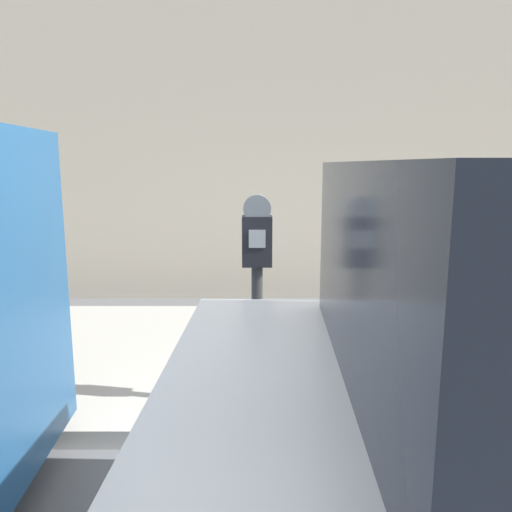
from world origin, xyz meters
name	(u,v)px	position (x,y,z in m)	size (l,w,h in m)	color
sidewalk	(295,356)	(0.00, 2.20, 0.06)	(24.00, 2.80, 0.12)	#ADAAA3
building_facade	(284,37)	(0.00, 4.55, 3.33)	(24.00, 0.30, 6.67)	beige
parking_meter	(256,266)	(-0.36, 1.15, 1.11)	(0.19, 0.14, 1.45)	#2D2D30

